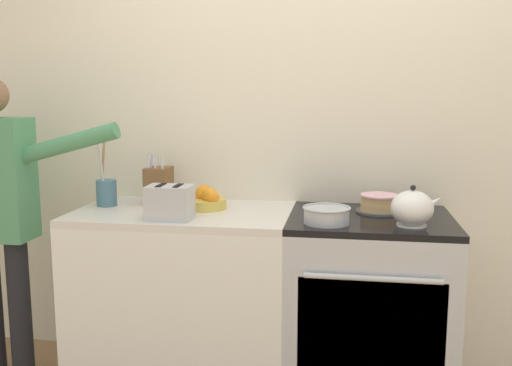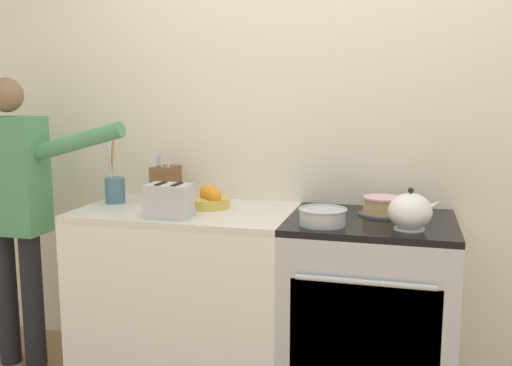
{
  "view_description": "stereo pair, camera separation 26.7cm",
  "coord_description": "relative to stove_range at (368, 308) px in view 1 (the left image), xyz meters",
  "views": [
    {
      "loc": [
        0.15,
        -2.32,
        1.46
      ],
      "look_at": [
        -0.27,
        0.29,
        1.04
      ],
      "focal_mm": 40.0,
      "sensor_mm": 36.0,
      "label": 1
    },
    {
      "loc": [
        0.41,
        -2.27,
        1.46
      ],
      "look_at": [
        -0.27,
        0.29,
        1.04
      ],
      "focal_mm": 40.0,
      "sensor_mm": 36.0,
      "label": 2
    }
  ],
  "objects": [
    {
      "name": "fruit_bowl",
      "position": [
        -0.81,
        0.07,
        0.49
      ],
      "size": [
        0.22,
        0.22,
        0.11
      ],
      "color": "gold",
      "rests_on": "counter_cabinet"
    },
    {
      "name": "knife_block",
      "position": [
        -1.07,
        0.14,
        0.54
      ],
      "size": [
        0.12,
        0.15,
        0.27
      ],
      "color": "brown",
      "rests_on": "counter_cabinet"
    },
    {
      "name": "mixing_bowl",
      "position": [
        -0.2,
        -0.17,
        0.48
      ],
      "size": [
        0.21,
        0.21,
        0.07
      ],
      "color": "#B7BABF",
      "rests_on": "stove_range"
    },
    {
      "name": "tea_kettle",
      "position": [
        0.17,
        -0.15,
        0.52
      ],
      "size": [
        0.22,
        0.18,
        0.18
      ],
      "color": "white",
      "rests_on": "stove_range"
    },
    {
      "name": "stove_range",
      "position": [
        0.0,
        0.0,
        0.0
      ],
      "size": [
        0.75,
        0.67,
        0.89
      ],
      "color": "#B7BABF",
      "rests_on": "ground_plane"
    },
    {
      "name": "wall_back",
      "position": [
        -0.26,
        0.34,
        0.86
      ],
      "size": [
        8.0,
        0.04,
        2.6
      ],
      "color": "silver",
      "rests_on": "ground_plane"
    },
    {
      "name": "utensil_crock",
      "position": [
        -1.32,
        0.05,
        0.52
      ],
      "size": [
        0.1,
        0.1,
        0.33
      ],
      "color": "#477084",
      "rests_on": "counter_cabinet"
    },
    {
      "name": "layer_cake",
      "position": [
        0.04,
        0.11,
        0.48
      ],
      "size": [
        0.22,
        0.22,
        0.09
      ],
      "color": "#4C4C51",
      "rests_on": "stove_range"
    },
    {
      "name": "toaster",
      "position": [
        -0.9,
        -0.2,
        0.52
      ],
      "size": [
        0.22,
        0.14,
        0.16
      ],
      "color": "#B7BABF",
      "rests_on": "counter_cabinet"
    },
    {
      "name": "counter_cabinet",
      "position": [
        -0.9,
        0.0,
        -0.0
      ],
      "size": [
        1.05,
        0.64,
        0.89
      ],
      "color": "white",
      "rests_on": "ground_plane"
    }
  ]
}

